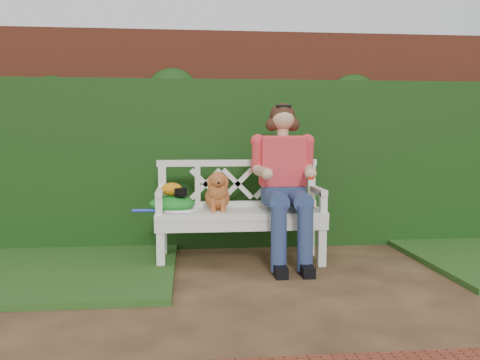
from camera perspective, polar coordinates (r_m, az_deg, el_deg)
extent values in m
plane|color=#332216|center=(3.79, 9.64, -12.76)|extent=(60.00, 60.00, 0.00)
cube|color=brown|center=(5.46, 4.49, 4.56)|extent=(10.00, 0.30, 2.20)
cube|color=#1A3D12|center=(5.25, 4.90, 1.80)|extent=(10.00, 0.18, 1.70)
cube|color=black|center=(4.74, -23.43, -9.13)|extent=(2.60, 2.00, 0.05)
cube|color=black|center=(4.49, -6.69, -1.33)|extent=(0.12, 0.09, 0.07)
ellipsoid|color=orange|center=(4.52, -7.68, -1.03)|extent=(0.21, 0.18, 0.12)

